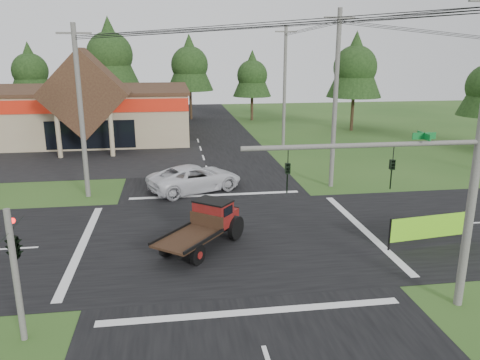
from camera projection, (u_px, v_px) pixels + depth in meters
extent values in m
plane|color=#2A4E1C|center=(229.00, 237.00, 23.16)|extent=(120.00, 120.00, 0.00)
cube|color=black|center=(229.00, 237.00, 23.16)|extent=(12.00, 120.00, 0.02)
cube|color=black|center=(229.00, 237.00, 23.15)|extent=(120.00, 12.00, 0.02)
cube|color=black|center=(36.00, 160.00, 39.33)|extent=(28.00, 14.00, 0.02)
cube|color=tan|center=(42.00, 114.00, 48.88)|extent=(30.00, 15.00, 5.00)
cube|color=#391F17|center=(39.00, 90.00, 48.20)|extent=(30.40, 15.40, 0.30)
cube|color=#B21D0D|center=(18.00, 107.00, 41.26)|extent=(30.00, 0.12, 1.20)
cube|color=#391F17|center=(85.00, 94.00, 40.86)|extent=(7.78, 4.00, 7.78)
cylinder|color=tan|center=(58.00, 135.00, 39.82)|extent=(0.40, 0.40, 4.00)
cylinder|color=tan|center=(111.00, 134.00, 40.43)|extent=(0.40, 0.40, 4.00)
cube|color=black|center=(91.00, 135.00, 42.81)|extent=(8.00, 0.08, 2.60)
cylinder|color=#595651|center=(470.00, 213.00, 16.11)|extent=(0.24, 0.24, 7.00)
cylinder|color=#595651|center=(365.00, 145.00, 14.89)|extent=(8.00, 0.16, 0.16)
imported|color=black|center=(392.00, 174.00, 15.30)|extent=(0.16, 0.20, 1.00)
imported|color=black|center=(287.00, 178.00, 14.81)|extent=(0.16, 0.20, 1.00)
cube|color=#0C6626|center=(424.00, 136.00, 15.10)|extent=(0.80, 0.04, 0.22)
cylinder|color=#595651|center=(16.00, 277.00, 14.38)|extent=(0.20, 0.20, 4.40)
imported|color=black|center=(12.00, 229.00, 14.17)|extent=(0.53, 2.48, 1.00)
sphere|color=#FF0C0C|center=(12.00, 221.00, 14.26)|extent=(0.18, 0.18, 0.18)
cylinder|color=#595651|center=(478.00, 157.00, 15.58)|extent=(0.30, 0.30, 11.00)
cylinder|color=#595651|center=(81.00, 113.00, 28.28)|extent=(0.30, 0.30, 10.50)
cube|color=#595651|center=(74.00, 33.00, 27.04)|extent=(2.00, 0.12, 0.12)
cylinder|color=#595651|center=(335.00, 101.00, 30.37)|extent=(0.30, 0.30, 11.50)
cube|color=#595651|center=(340.00, 18.00, 29.00)|extent=(2.00, 0.12, 0.12)
cylinder|color=#595651|center=(285.00, 88.00, 43.76)|extent=(0.30, 0.30, 11.20)
cube|color=#595651|center=(286.00, 32.00, 42.43)|extent=(2.00, 0.12, 0.12)
cylinder|color=#332316|center=(34.00, 109.00, 59.97)|extent=(0.36, 0.36, 3.50)
cone|color=black|center=(30.00, 68.00, 58.63)|extent=(5.60, 5.60, 6.60)
sphere|color=black|center=(30.00, 71.00, 58.71)|extent=(4.40, 4.40, 4.40)
cylinder|color=#332316|center=(113.00, 104.00, 60.27)|extent=(0.36, 0.36, 4.55)
cone|color=black|center=(109.00, 52.00, 58.52)|extent=(7.28, 7.28, 8.58)
sphere|color=black|center=(110.00, 55.00, 58.62)|extent=(5.72, 5.72, 5.72)
cylinder|color=#332316|center=(191.00, 105.00, 62.70)|extent=(0.36, 0.36, 3.85)
cone|color=black|center=(190.00, 62.00, 61.22)|extent=(6.16, 6.16, 7.26)
sphere|color=black|center=(190.00, 65.00, 61.31)|extent=(4.84, 4.84, 4.84)
cylinder|color=#332316|center=(252.00, 108.00, 62.00)|extent=(0.36, 0.36, 3.15)
cone|color=black|center=(252.00, 73.00, 60.79)|extent=(5.04, 5.04, 5.94)
sphere|color=black|center=(252.00, 75.00, 60.86)|extent=(3.96, 3.96, 3.96)
cylinder|color=#332316|center=(352.00, 114.00, 53.76)|extent=(0.36, 0.36, 3.85)
cone|color=black|center=(355.00, 64.00, 52.28)|extent=(6.16, 6.16, 7.26)
sphere|color=black|center=(355.00, 67.00, 52.37)|extent=(4.84, 4.84, 4.84)
imported|color=silver|center=(195.00, 178.00, 30.65)|extent=(6.79, 5.06, 1.71)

